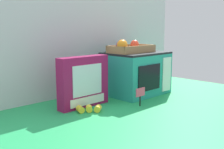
{
  "coord_description": "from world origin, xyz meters",
  "views": [
    {
      "loc": [
        -1.17,
        -1.14,
        0.42
      ],
      "look_at": [
        -0.05,
        -0.01,
        0.15
      ],
      "focal_mm": 44.41,
      "sensor_mm": 36.0,
      "label": 1
    }
  ],
  "objects_px": {
    "toy_microwave": "(136,73)",
    "cookie_set_box": "(84,82)",
    "loose_toy_banana": "(89,109)",
    "price_sign": "(140,94)",
    "food_groups_crate": "(129,48)"
  },
  "relations": [
    {
      "from": "cookie_set_box",
      "to": "loose_toy_banana",
      "type": "height_order",
      "value": "cookie_set_box"
    },
    {
      "from": "toy_microwave",
      "to": "loose_toy_banana",
      "type": "bearing_deg",
      "value": -168.85
    },
    {
      "from": "toy_microwave",
      "to": "food_groups_crate",
      "type": "xyz_separation_m",
      "value": [
        -0.06,
        0.01,
        0.16
      ]
    },
    {
      "from": "cookie_set_box",
      "to": "loose_toy_banana",
      "type": "distance_m",
      "value": 0.16
    },
    {
      "from": "food_groups_crate",
      "to": "cookie_set_box",
      "type": "height_order",
      "value": "food_groups_crate"
    },
    {
      "from": "cookie_set_box",
      "to": "price_sign",
      "type": "distance_m",
      "value": 0.31
    },
    {
      "from": "toy_microwave",
      "to": "cookie_set_box",
      "type": "distance_m",
      "value": 0.42
    },
    {
      "from": "toy_microwave",
      "to": "food_groups_crate",
      "type": "height_order",
      "value": "food_groups_crate"
    },
    {
      "from": "price_sign",
      "to": "loose_toy_banana",
      "type": "relative_size",
      "value": 0.83
    },
    {
      "from": "toy_microwave",
      "to": "cookie_set_box",
      "type": "relative_size",
      "value": 1.28
    },
    {
      "from": "toy_microwave",
      "to": "price_sign",
      "type": "xyz_separation_m",
      "value": [
        -0.21,
        -0.21,
        -0.07
      ]
    },
    {
      "from": "food_groups_crate",
      "to": "cookie_set_box",
      "type": "xyz_separation_m",
      "value": [
        -0.37,
        -0.0,
        -0.16
      ]
    },
    {
      "from": "toy_microwave",
      "to": "loose_toy_banana",
      "type": "relative_size",
      "value": 3.19
    },
    {
      "from": "food_groups_crate",
      "to": "cookie_set_box",
      "type": "relative_size",
      "value": 0.97
    },
    {
      "from": "cookie_set_box",
      "to": "loose_toy_banana",
      "type": "xyz_separation_m",
      "value": [
        -0.05,
        -0.1,
        -0.12
      ]
    }
  ]
}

